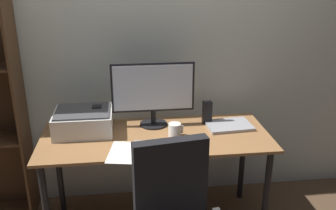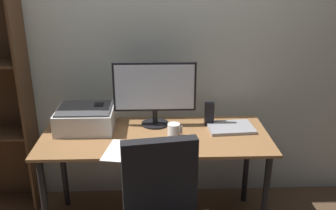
{
  "view_description": "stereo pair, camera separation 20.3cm",
  "coord_description": "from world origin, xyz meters",
  "px_view_note": "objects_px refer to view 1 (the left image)",
  "views": [
    {
      "loc": [
        -0.2,
        -2.34,
        1.85
      ],
      "look_at": [
        0.09,
        0.04,
        0.95
      ],
      "focal_mm": 39.97,
      "sensor_mm": 36.0,
      "label": 1
    },
    {
      "loc": [
        0.01,
        -2.35,
        1.85
      ],
      "look_at": [
        0.09,
        0.04,
        0.95
      ],
      "focal_mm": 39.97,
      "sensor_mm": 36.0,
      "label": 2
    }
  ],
  "objects_px": {
    "monitor": "(153,90)",
    "coffee_mug": "(175,130)",
    "keyboard": "(157,144)",
    "speaker_left": "(98,117)",
    "laptop": "(229,125)",
    "desk": "(156,147)",
    "speaker_right": "(207,112)",
    "printer": "(84,121)",
    "mouse": "(188,141)"
  },
  "relations": [
    {
      "from": "monitor",
      "to": "laptop",
      "type": "bearing_deg",
      "value": -10.5
    },
    {
      "from": "laptop",
      "to": "speaker_right",
      "type": "xyz_separation_m",
      "value": [
        -0.14,
        0.09,
        0.07
      ]
    },
    {
      "from": "laptop",
      "to": "keyboard",
      "type": "bearing_deg",
      "value": -160.7
    },
    {
      "from": "monitor",
      "to": "printer",
      "type": "height_order",
      "value": "monitor"
    },
    {
      "from": "speaker_right",
      "to": "printer",
      "type": "height_order",
      "value": "speaker_right"
    },
    {
      "from": "desk",
      "to": "mouse",
      "type": "xyz_separation_m",
      "value": [
        0.2,
        -0.15,
        0.1
      ]
    },
    {
      "from": "keyboard",
      "to": "printer",
      "type": "bearing_deg",
      "value": 150.8
    },
    {
      "from": "monitor",
      "to": "coffee_mug",
      "type": "relative_size",
      "value": 5.8
    },
    {
      "from": "speaker_right",
      "to": "printer",
      "type": "xyz_separation_m",
      "value": [
        -0.89,
        -0.05,
        -0.0
      ]
    },
    {
      "from": "monitor",
      "to": "speaker_right",
      "type": "bearing_deg",
      "value": -1.12
    },
    {
      "from": "mouse",
      "to": "printer",
      "type": "relative_size",
      "value": 0.24
    },
    {
      "from": "printer",
      "to": "speaker_left",
      "type": "bearing_deg",
      "value": 27.84
    },
    {
      "from": "printer",
      "to": "monitor",
      "type": "bearing_deg",
      "value": 6.67
    },
    {
      "from": "speaker_right",
      "to": "laptop",
      "type": "bearing_deg",
      "value": -32.76
    },
    {
      "from": "speaker_right",
      "to": "speaker_left",
      "type": "bearing_deg",
      "value": 180.0
    },
    {
      "from": "speaker_left",
      "to": "printer",
      "type": "distance_m",
      "value": 0.11
    },
    {
      "from": "laptop",
      "to": "speaker_right",
      "type": "height_order",
      "value": "speaker_right"
    },
    {
      "from": "printer",
      "to": "mouse",
      "type": "bearing_deg",
      "value": -21.5
    },
    {
      "from": "coffee_mug",
      "to": "laptop",
      "type": "relative_size",
      "value": 0.32
    },
    {
      "from": "mouse",
      "to": "speaker_left",
      "type": "xyz_separation_m",
      "value": [
        -0.6,
        0.32,
        0.07
      ]
    },
    {
      "from": "keyboard",
      "to": "laptop",
      "type": "bearing_deg",
      "value": 24.28
    },
    {
      "from": "laptop",
      "to": "monitor",
      "type": "bearing_deg",
      "value": 165.31
    },
    {
      "from": "mouse",
      "to": "speaker_right",
      "type": "relative_size",
      "value": 0.56
    },
    {
      "from": "monitor",
      "to": "speaker_right",
      "type": "xyz_separation_m",
      "value": [
        0.4,
        -0.01,
        -0.18
      ]
    },
    {
      "from": "desk",
      "to": "speaker_left",
      "type": "relative_size",
      "value": 9.29
    },
    {
      "from": "coffee_mug",
      "to": "speaker_left",
      "type": "height_order",
      "value": "speaker_left"
    },
    {
      "from": "keyboard",
      "to": "printer",
      "type": "distance_m",
      "value": 0.57
    },
    {
      "from": "monitor",
      "to": "speaker_left",
      "type": "distance_m",
      "value": 0.44
    },
    {
      "from": "coffee_mug",
      "to": "speaker_right",
      "type": "height_order",
      "value": "speaker_right"
    },
    {
      "from": "monitor",
      "to": "speaker_left",
      "type": "height_order",
      "value": "monitor"
    },
    {
      "from": "coffee_mug",
      "to": "laptop",
      "type": "xyz_separation_m",
      "value": [
        0.41,
        0.12,
        -0.04
      ]
    },
    {
      "from": "desk",
      "to": "monitor",
      "type": "relative_size",
      "value": 2.67
    },
    {
      "from": "desk",
      "to": "monitor",
      "type": "height_order",
      "value": "monitor"
    },
    {
      "from": "speaker_left",
      "to": "printer",
      "type": "xyz_separation_m",
      "value": [
        -0.09,
        -0.05,
        -0.0
      ]
    },
    {
      "from": "keyboard",
      "to": "coffee_mug",
      "type": "bearing_deg",
      "value": 42.98
    },
    {
      "from": "keyboard",
      "to": "speaker_left",
      "type": "distance_m",
      "value": 0.52
    },
    {
      "from": "keyboard",
      "to": "speaker_right",
      "type": "xyz_separation_m",
      "value": [
        0.41,
        0.33,
        0.08
      ]
    },
    {
      "from": "keyboard",
      "to": "speaker_right",
      "type": "bearing_deg",
      "value": 40.11
    },
    {
      "from": "mouse",
      "to": "laptop",
      "type": "distance_m",
      "value": 0.41
    },
    {
      "from": "desk",
      "to": "coffee_mug",
      "type": "height_order",
      "value": "coffee_mug"
    },
    {
      "from": "desk",
      "to": "speaker_right",
      "type": "relative_size",
      "value": 9.29
    },
    {
      "from": "desk",
      "to": "keyboard",
      "type": "height_order",
      "value": "keyboard"
    },
    {
      "from": "laptop",
      "to": "mouse",
      "type": "bearing_deg",
      "value": -150.34
    },
    {
      "from": "keyboard",
      "to": "coffee_mug",
      "type": "xyz_separation_m",
      "value": [
        0.14,
        0.12,
        0.04
      ]
    },
    {
      "from": "speaker_right",
      "to": "keyboard",
      "type": "bearing_deg",
      "value": -140.69
    },
    {
      "from": "coffee_mug",
      "to": "desk",
      "type": "bearing_deg",
      "value": 165.69
    },
    {
      "from": "monitor",
      "to": "coffee_mug",
      "type": "xyz_separation_m",
      "value": [
        0.13,
        -0.22,
        -0.22
      ]
    },
    {
      "from": "laptop",
      "to": "speaker_left",
      "type": "height_order",
      "value": "speaker_left"
    },
    {
      "from": "monitor",
      "to": "coffee_mug",
      "type": "distance_m",
      "value": 0.34
    },
    {
      "from": "desk",
      "to": "keyboard",
      "type": "relative_size",
      "value": 5.44
    }
  ]
}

